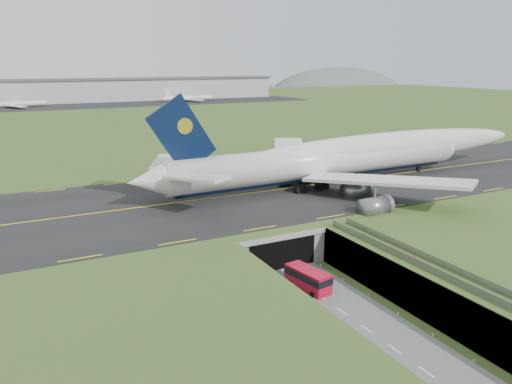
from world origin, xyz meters
TOP-DOWN VIEW (x-y plane):
  - ground at (0.00, 0.00)m, footprint 900.00×900.00m
  - airfield_deck at (0.00, 0.00)m, footprint 800.00×800.00m
  - trench_road at (0.00, -7.50)m, footprint 12.00×75.00m
  - taxiway at (0.00, 33.00)m, footprint 800.00×44.00m
  - tunnel_portal at (0.00, 16.71)m, footprint 17.00×22.30m
  - guideway at (11.00, -19.11)m, footprint 3.00×53.00m
  - jumbo_jet at (31.69, 32.26)m, footprint 104.34×65.32m
  - shuttle_tram at (-0.22, 0.19)m, footprint 4.05×7.86m
  - cargo_terminal at (-0.19, 299.41)m, footprint 320.00×67.00m
  - distant_hills at (64.38, 430.00)m, footprint 700.00×91.00m

SIDE VIEW (x-z plane):
  - distant_hills at x=64.38m, z-range -34.00..26.00m
  - ground at x=0.00m, z-range 0.00..0.00m
  - trench_road at x=0.00m, z-range 0.00..0.20m
  - shuttle_tram at x=-0.22m, z-range 0.15..3.21m
  - airfield_deck at x=0.00m, z-range 0.00..6.00m
  - tunnel_portal at x=0.00m, z-range 0.33..6.33m
  - guideway at x=11.00m, z-range 1.80..8.85m
  - taxiway at x=0.00m, z-range 6.00..6.18m
  - jumbo_jet at x=31.69m, z-range 1.03..22.64m
  - cargo_terminal at x=-0.19m, z-range 6.16..21.76m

